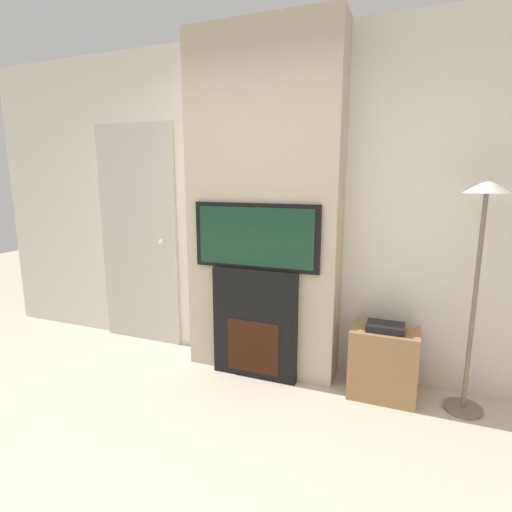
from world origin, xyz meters
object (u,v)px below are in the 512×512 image
(television, at_px, (256,236))
(media_stand, at_px, (383,361))
(fireplace, at_px, (256,323))
(floor_lamp, at_px, (482,232))

(television, xyz_separation_m, media_stand, (0.98, 0.05, -0.88))
(fireplace, xyz_separation_m, floor_lamp, (1.52, 0.05, 0.80))
(television, bearing_deg, fireplace, 90.00)
(television, relative_size, floor_lamp, 0.63)
(fireplace, height_order, floor_lamp, floor_lamp)
(floor_lamp, height_order, media_stand, floor_lamp)
(fireplace, height_order, media_stand, fireplace)
(television, bearing_deg, media_stand, 3.04)
(fireplace, distance_m, television, 0.70)
(television, height_order, media_stand, television)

